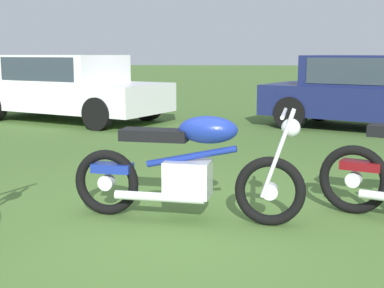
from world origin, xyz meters
The scene contains 4 objects.
ground_plane centered at (0.00, 0.00, 0.00)m, with size 120.00×120.00×0.00m, color #476B2D.
motorcycle_blue centered at (0.11, 0.34, 0.48)m, with size 2.09×0.64×1.02m.
car_white centered at (-3.18, 7.14, 0.80)m, with size 4.67×3.43×1.43m.
car_navy centered at (3.16, 6.29, 0.80)m, with size 4.62×3.57×1.43m.
Camera 1 is at (0.54, -4.21, 1.48)m, focal length 49.64 mm.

